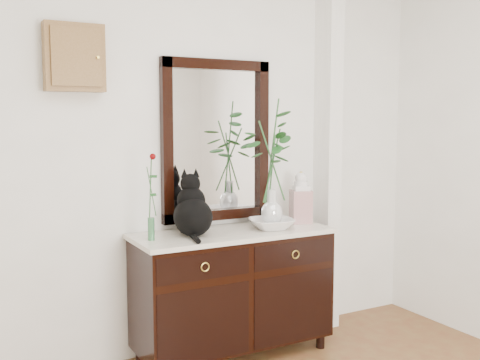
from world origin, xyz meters
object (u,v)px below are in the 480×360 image
cat (193,204)px  lotus_bowl (272,224)px  sideboard (233,286)px  ginger_jar (301,197)px

cat → lotus_bowl: (0.55, -0.07, -0.16)m
cat → lotus_bowl: size_ratio=1.36×
sideboard → ginger_jar: bearing=3.9°
sideboard → lotus_bowl: lotus_bowl is taller
cat → ginger_jar: cat is taller
cat → lotus_bowl: 0.57m
lotus_bowl → ginger_jar: 0.36m
sideboard → ginger_jar: size_ratio=3.57×
sideboard → lotus_bowl: (0.26, -0.07, 0.41)m
lotus_bowl → ginger_jar: bearing=18.7°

